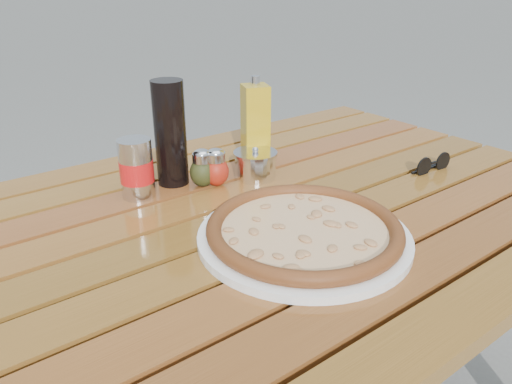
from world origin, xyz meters
TOP-DOWN VIEW (x-y plane):
  - table at (0.00, -0.00)m, footprint 1.40×0.90m
  - plate at (-0.02, -0.14)m, footprint 0.42×0.42m
  - pizza at (-0.02, -0.14)m, footprint 0.40×0.40m
  - pepper_shaker at (-0.00, 0.15)m, footprint 0.07×0.07m
  - oregano_shaker at (-0.03, 0.17)m, footprint 0.05×0.05m
  - dark_bottle at (-0.07, 0.22)m, footprint 0.07×0.07m
  - soda_can at (-0.16, 0.20)m, footprint 0.09×0.09m
  - olive_oil_cruet at (0.13, 0.19)m, footprint 0.07×0.07m
  - parmesan_tin at (0.09, 0.14)m, footprint 0.10×0.10m
  - sunglasses at (0.43, -0.08)m, footprint 0.11×0.03m

SIDE VIEW (x-z plane):
  - table at x=0.00m, z-range 0.30..1.05m
  - plate at x=-0.02m, z-range 0.75..0.76m
  - sunglasses at x=0.43m, z-range 0.74..0.79m
  - pizza at x=-0.02m, z-range 0.76..0.79m
  - parmesan_tin at x=0.09m, z-range 0.74..0.82m
  - pepper_shaker at x=0.00m, z-range 0.75..0.83m
  - oregano_shaker at x=-0.03m, z-range 0.75..0.83m
  - soda_can at x=-0.16m, z-range 0.75..0.87m
  - olive_oil_cruet at x=0.13m, z-range 0.74..0.95m
  - dark_bottle at x=-0.07m, z-range 0.75..0.97m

